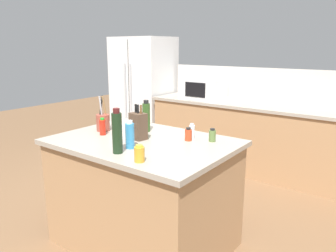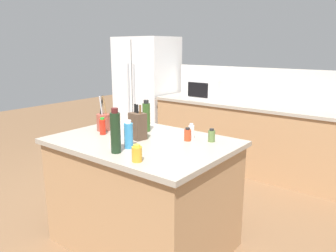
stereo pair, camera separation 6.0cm
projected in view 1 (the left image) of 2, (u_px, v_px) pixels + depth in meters
ground_plane at (145, 241)px, 2.91m from camera, size 14.00×14.00×0.00m
back_counter_run at (269, 141)px, 4.34m from camera, size 3.44×0.66×0.94m
wall_backsplash at (281, 86)px, 4.42m from camera, size 3.40×0.03×0.46m
kitchen_island at (144, 193)px, 2.80m from camera, size 1.46×1.04×0.94m
refrigerator at (144, 93)px, 5.56m from camera, size 0.94×0.75×1.84m
microwave at (205, 89)px, 4.77m from camera, size 0.53×0.39×0.30m
knife_block at (138, 126)px, 2.69m from camera, size 0.15×0.12×0.29m
utensil_crock at (103, 122)px, 2.97m from camera, size 0.12×0.12×0.32m
hot_sauce_bottle at (103, 127)px, 2.83m from camera, size 0.05×0.05×0.15m
dish_soap_bottle at (130, 135)px, 2.45m from camera, size 0.07×0.07×0.21m
honey_jar at (139, 154)px, 2.17m from camera, size 0.07×0.07×0.12m
spice_jar_paprika at (188, 135)px, 2.66m from camera, size 0.06×0.06×0.11m
salt_shaker at (192, 131)px, 2.72m from camera, size 0.05×0.05×0.13m
wine_bottle at (117, 132)px, 2.33m from camera, size 0.07×0.07×0.33m
spice_jar_oregano at (212, 135)px, 2.64m from camera, size 0.06×0.06×0.11m
olive_oil_bottle at (146, 117)px, 2.93m from camera, size 0.07×0.07×0.29m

